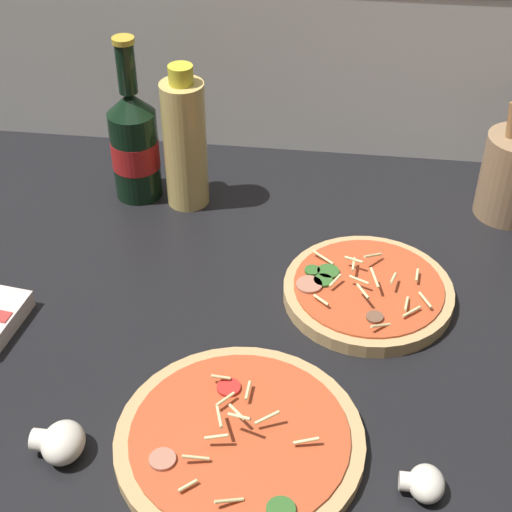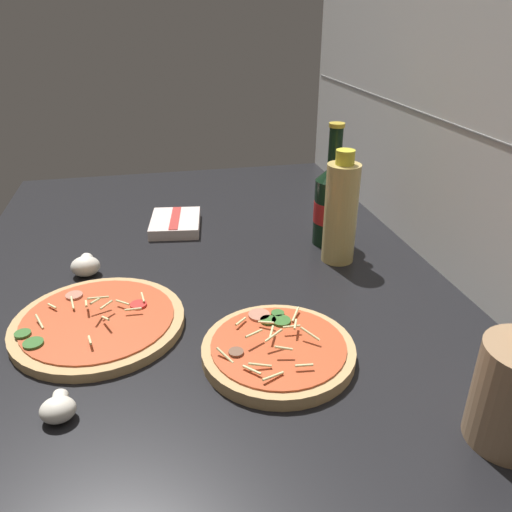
% 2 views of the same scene
% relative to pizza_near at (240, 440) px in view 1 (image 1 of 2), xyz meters
% --- Properties ---
extents(counter_slab, '(1.60, 0.90, 0.03)m').
position_rel_pizza_near_xyz_m(counter_slab, '(-0.02, 0.18, -0.02)').
color(counter_slab, black).
rests_on(counter_slab, ground).
extents(pizza_near, '(0.27, 0.27, 0.05)m').
position_rel_pizza_near_xyz_m(pizza_near, '(0.00, 0.00, 0.00)').
color(pizza_near, tan).
rests_on(pizza_near, counter_slab).
extents(pizza_far, '(0.22, 0.22, 0.05)m').
position_rel_pizza_near_xyz_m(pizza_far, '(0.13, 0.26, 0.00)').
color(pizza_far, tan).
rests_on(pizza_far, counter_slab).
extents(beer_bottle, '(0.07, 0.07, 0.26)m').
position_rel_pizza_near_xyz_m(beer_bottle, '(-0.23, 0.47, 0.08)').
color(beer_bottle, black).
rests_on(beer_bottle, counter_slab).
extents(oil_bottle, '(0.06, 0.06, 0.23)m').
position_rel_pizza_near_xyz_m(oil_bottle, '(-0.15, 0.46, 0.09)').
color(oil_bottle, '#D6B766').
rests_on(oil_bottle, counter_slab).
extents(mushroom_left, '(0.05, 0.04, 0.03)m').
position_rel_pizza_near_xyz_m(mushroom_left, '(0.19, -0.03, 0.01)').
color(mushroom_left, white).
rests_on(mushroom_left, counter_slab).
extents(mushroom_right, '(0.06, 0.05, 0.04)m').
position_rel_pizza_near_xyz_m(mushroom_right, '(-0.19, -0.03, 0.01)').
color(mushroom_right, white).
rests_on(mushroom_right, counter_slab).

